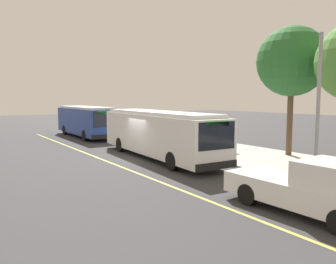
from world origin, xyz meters
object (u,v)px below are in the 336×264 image
object	(u,v)px
transit_bus_main	(158,132)
route_sign_post	(210,128)
waiting_bench	(206,141)
pickup_truck	(311,189)
transit_bus_second	(86,120)

from	to	relation	value
transit_bus_main	route_sign_post	distance (m)	3.21
waiting_bench	pickup_truck	bearing A→B (deg)	-26.69
transit_bus_main	pickup_truck	size ratio (longest dim) A/B	2.17
transit_bus_second	pickup_truck	size ratio (longest dim) A/B	1.88
pickup_truck	route_sign_post	world-z (taller)	route_sign_post
pickup_truck	waiting_bench	distance (m)	13.88
transit_bus_second	waiting_bench	world-z (taller)	transit_bus_second
transit_bus_main	waiting_bench	size ratio (longest dim) A/B	7.39
transit_bus_second	waiting_bench	distance (m)	13.38
pickup_truck	transit_bus_second	bearing A→B (deg)	176.27
transit_bus_main	transit_bus_second	xyz separation A→B (m)	(-13.53, 0.22, -0.00)
transit_bus_second	route_sign_post	bearing A→B (deg)	7.83
transit_bus_main	pickup_truck	world-z (taller)	transit_bus_main
pickup_truck	transit_bus_main	bearing A→B (deg)	172.96
waiting_bench	route_sign_post	world-z (taller)	route_sign_post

